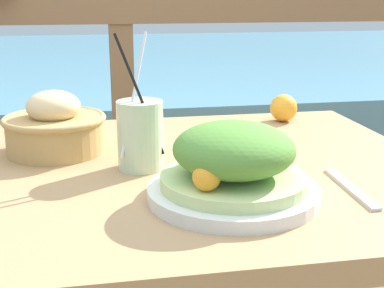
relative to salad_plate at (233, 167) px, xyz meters
The scene contains 8 objects.
patio_table 0.25m from the salad_plate, 123.29° to the left, with size 1.05×0.76×0.71m.
railing_fence 0.94m from the salad_plate, 96.82° to the left, with size 2.80×0.08×1.01m.
sea_backdrop 3.47m from the salad_plate, 91.86° to the left, with size 12.00×4.00×0.54m.
salad_plate is the anchor object (origin of this frame).
drink_glass 0.21m from the salad_plate, 126.83° to the left, with size 0.08×0.08×0.24m.
bread_basket 0.40m from the salad_plate, 133.06° to the left, with size 0.20×0.20×0.12m.
knife 0.20m from the salad_plate, ahead, with size 0.02×0.18×0.00m.
orange_near_basket 0.52m from the salad_plate, 61.93° to the left, with size 0.06×0.06×0.06m.
Camera 1 is at (-0.09, -0.90, 1.02)m, focal length 50.00 mm.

